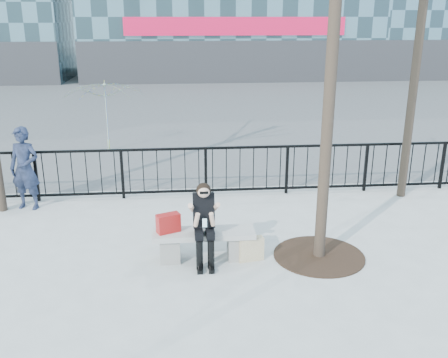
{
  "coord_description": "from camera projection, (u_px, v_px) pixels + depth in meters",
  "views": [
    {
      "loc": [
        -0.34,
        -7.38,
        3.81
      ],
      "look_at": [
        0.4,
        0.8,
        1.1
      ],
      "focal_mm": 40.0,
      "sensor_mm": 36.0,
      "label": 1
    }
  ],
  "objects": [
    {
      "name": "street_surface",
      "position": [
        187.0,
        104.0,
        22.39
      ],
      "size": [
        60.0,
        23.0,
        0.01
      ],
      "primitive_type": "cube",
      "color": "#474747",
      "rests_on": "ground"
    },
    {
      "name": "tree_grate",
      "position": [
        319.0,
        256.0,
        8.27
      ],
      "size": [
        1.5,
        1.5,
        0.02
      ],
      "primitive_type": "cylinder",
      "color": "black",
      "rests_on": "ground"
    },
    {
      "name": "railing",
      "position": [
        197.0,
        172.0,
        10.87
      ],
      "size": [
        14.0,
        0.06,
        1.1
      ],
      "color": "black",
      "rests_on": "ground"
    },
    {
      "name": "ground",
      "position": [
        204.0,
        258.0,
        8.2
      ],
      "size": [
        120.0,
        120.0,
        0.0
      ],
      "primitive_type": "plane",
      "color": "#999A94",
      "rests_on": "ground"
    },
    {
      "name": "vendor_umbrella",
      "position": [
        106.0,
        116.0,
        14.33
      ],
      "size": [
        2.95,
        2.98,
        2.07
      ],
      "primitive_type": "imported",
      "rotation": [
        0.0,
        0.0,
        -0.39
      ],
      "color": "#C5CF2E",
      "rests_on": "ground"
    },
    {
      "name": "handbag",
      "position": [
        168.0,
        223.0,
        7.97
      ],
      "size": [
        0.41,
        0.3,
        0.3
      ],
      "primitive_type": "cube",
      "rotation": [
        0.0,
        0.0,
        0.4
      ],
      "color": "#A21514",
      "rests_on": "bench_main"
    },
    {
      "name": "standing_man",
      "position": [
        25.0,
        168.0,
        10.08
      ],
      "size": [
        0.7,
        0.55,
        1.71
      ],
      "primitive_type": "imported",
      "rotation": [
        0.0,
        0.0,
        -0.24
      ],
      "color": "black",
      "rests_on": "ground"
    },
    {
      "name": "shopping_bag",
      "position": [
        251.0,
        249.0,
        8.09
      ],
      "size": [
        0.43,
        0.23,
        0.39
      ],
      "primitive_type": "cube",
      "rotation": [
        0.0,
        0.0,
        0.2
      ],
      "color": "beige",
      "rests_on": "ground"
    },
    {
      "name": "seated_woman",
      "position": [
        204.0,
        225.0,
        7.84
      ],
      "size": [
        0.5,
        0.64,
        1.34
      ],
      "color": "black",
      "rests_on": "ground"
    },
    {
      "name": "bench_main",
      "position": [
        204.0,
        242.0,
        8.11
      ],
      "size": [
        1.65,
        0.46,
        0.49
      ],
      "color": "slate",
      "rests_on": "ground"
    }
  ]
}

